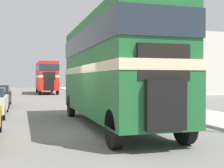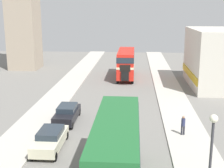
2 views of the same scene
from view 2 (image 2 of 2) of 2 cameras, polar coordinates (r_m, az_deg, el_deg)
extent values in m
cube|color=beige|center=(17.94, 0.81, -12.56)|extent=(2.51, 9.87, 0.30)
cube|color=#1E602D|center=(17.50, 0.82, -9.45)|extent=(2.44, 9.63, 1.81)
cube|color=#232D38|center=(17.47, 0.83, -9.18)|extent=(2.51, 9.73, 0.82)
cylinder|color=black|center=(22.30, -1.48, -12.17)|extent=(0.28, 1.12, 1.12)
cylinder|color=black|center=(22.21, 4.33, -12.33)|extent=(0.28, 1.12, 1.12)
cube|color=red|center=(47.35, 2.58, 2.74)|extent=(2.40, 9.39, 1.59)
cube|color=beige|center=(47.19, 2.59, 3.86)|extent=(2.43, 9.44, 0.29)
cube|color=red|center=(47.02, 2.60, 5.08)|extent=(2.35, 9.21, 1.74)
cube|color=#232D38|center=(47.01, 2.60, 5.19)|extent=(2.43, 9.30, 0.78)
cube|color=black|center=(42.67, 2.38, 1.42)|extent=(1.08, 0.20, 1.27)
cube|color=black|center=(42.59, 2.40, 2.88)|extent=(1.44, 0.12, 0.93)
cylinder|color=black|center=(43.84, 1.03, 0.84)|extent=(0.28, 1.12, 1.12)
cylinder|color=black|center=(43.78, 3.80, 0.79)|extent=(0.28, 1.12, 1.12)
cylinder|color=black|center=(51.16, 1.50, 2.69)|extent=(0.28, 1.12, 1.12)
cylinder|color=black|center=(51.10, 3.88, 2.65)|extent=(0.28, 1.12, 1.12)
cube|color=beige|center=(24.12, -11.24, -10.12)|extent=(1.85, 4.64, 0.74)
cube|color=#232D38|center=(24.05, -11.19, -8.64)|extent=(1.63, 2.41, 0.46)
cylinder|color=black|center=(22.87, -14.49, -12.61)|extent=(0.20, 0.64, 0.64)
cylinder|color=black|center=(22.42, -10.40, -12.95)|extent=(0.20, 0.64, 0.64)
cylinder|color=black|center=(26.12, -11.88, -9.06)|extent=(0.20, 0.64, 0.64)
cylinder|color=black|center=(25.72, -8.31, -9.27)|extent=(0.20, 0.64, 0.64)
cube|color=black|center=(29.38, -8.23, -5.58)|extent=(1.80, 4.58, 0.76)
cube|color=#232D38|center=(29.36, -8.19, -4.33)|extent=(1.58, 2.38, 0.47)
cylinder|color=black|center=(28.01, -10.62, -7.42)|extent=(0.20, 0.64, 0.64)
cylinder|color=black|center=(27.65, -7.39, -7.57)|extent=(0.20, 0.64, 0.64)
cylinder|color=black|center=(31.36, -8.92, -5.03)|extent=(0.20, 0.64, 0.64)
cylinder|color=black|center=(31.05, -6.04, -5.13)|extent=(0.20, 0.64, 0.64)
cylinder|color=#282833|center=(26.60, 12.63, -8.23)|extent=(0.15, 0.15, 0.78)
cylinder|color=#282833|center=(26.63, 13.01, -8.23)|extent=(0.15, 0.15, 0.78)
cylinder|color=navy|center=(26.36, 12.90, -6.82)|extent=(0.33, 0.33, 0.62)
sphere|color=#9E7051|center=(26.22, 12.95, -5.97)|extent=(0.21, 0.21, 0.21)
sphere|color=#EFEACC|center=(13.75, 18.13, -6.04)|extent=(0.36, 0.36, 0.36)
cube|color=gold|center=(43.67, 13.96, 1.90)|extent=(0.12, 11.36, 0.92)
camera|label=1|loc=(10.17, -35.75, -44.41)|focal=50.00mm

